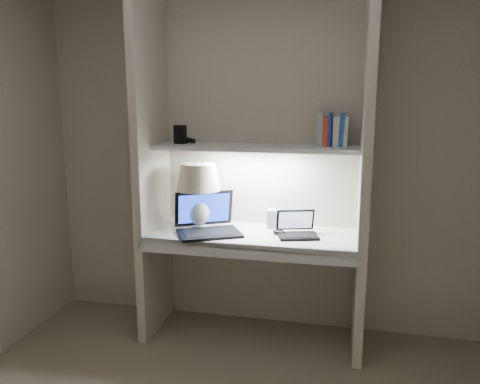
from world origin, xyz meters
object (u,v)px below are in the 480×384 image
(book_row, at_px, (332,130))
(laptop_netbook, at_px, (297,230))
(speaker, at_px, (274,219))
(table_lamp, at_px, (198,185))
(laptop_main, at_px, (207,224))

(book_row, bearing_deg, laptop_netbook, -138.83)
(speaker, xyz_separation_m, book_row, (0.39, 0.02, 0.63))
(table_lamp, height_order, laptop_netbook, table_lamp)
(laptop_main, bearing_deg, laptop_netbook, -23.96)
(laptop_netbook, bearing_deg, book_row, 25.05)
(table_lamp, bearing_deg, book_row, 7.43)
(laptop_main, xyz_separation_m, book_row, (0.82, 0.23, 0.64))
(laptop_netbook, xyz_separation_m, speaker, (-0.18, 0.16, 0.03))
(table_lamp, distance_m, laptop_netbook, 0.76)
(laptop_netbook, relative_size, speaker, 2.34)
(laptop_netbook, height_order, book_row, book_row)
(laptop_main, bearing_deg, speaker, -2.49)
(speaker, distance_m, book_row, 0.74)
(laptop_main, bearing_deg, table_lamp, 101.97)
(laptop_main, distance_m, laptop_netbook, 0.62)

